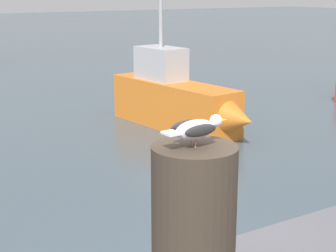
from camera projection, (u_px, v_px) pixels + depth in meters
name	position (u px, v px, depth m)	size (l,w,h in m)	color
mooring_post	(194.00, 230.00, 2.80)	(0.44, 0.44, 0.91)	#382D23
seagull	(196.00, 129.00, 2.67)	(0.39, 0.16, 0.14)	#C66C60
boat_orange	(179.00, 100.00, 10.95)	(1.19, 3.83, 3.62)	orange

